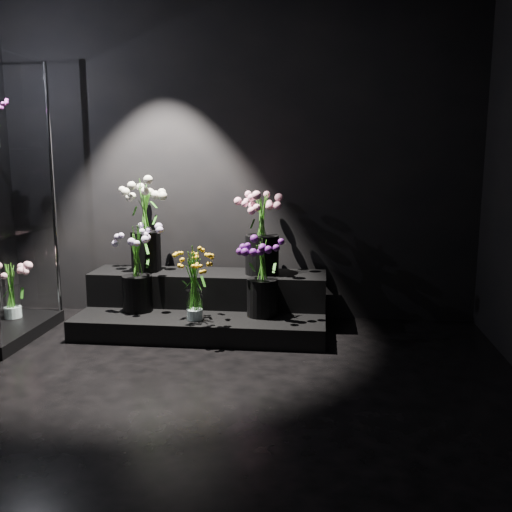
# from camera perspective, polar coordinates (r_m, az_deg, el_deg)

# --- Properties ---
(floor) EXTENTS (4.00, 4.00, 0.00)m
(floor) POSITION_cam_1_polar(r_m,az_deg,el_deg) (3.19, -7.47, -15.79)
(floor) COLOR black
(floor) RESTS_ON ground
(wall_back) EXTENTS (4.00, 0.00, 4.00)m
(wall_back) POSITION_cam_1_polar(r_m,az_deg,el_deg) (4.82, -2.04, 10.37)
(wall_back) COLOR black
(wall_back) RESTS_ON floor
(display_riser) EXTENTS (1.92, 0.85, 0.43)m
(display_riser) POSITION_cam_1_polar(r_m,az_deg,el_deg) (4.64, -5.04, -4.93)
(display_riser) COLOR black
(display_riser) RESTS_ON floor
(bouquet_orange_bells) EXTENTS (0.33, 0.33, 0.55)m
(bouquet_orange_bells) POSITION_cam_1_polar(r_m,az_deg,el_deg) (4.25, -6.21, -2.70)
(bouquet_orange_bells) COLOR white
(bouquet_orange_bells) RESTS_ON display_riser
(bouquet_lilac) EXTENTS (0.43, 0.43, 0.69)m
(bouquet_lilac) POSITION_cam_1_polar(r_m,az_deg,el_deg) (4.54, -11.88, -0.72)
(bouquet_lilac) COLOR black
(bouquet_lilac) RESTS_ON display_riser
(bouquet_purple) EXTENTS (0.37, 0.37, 0.59)m
(bouquet_purple) POSITION_cam_1_polar(r_m,az_deg,el_deg) (4.32, 0.65, -1.70)
(bouquet_purple) COLOR black
(bouquet_purple) RESTS_ON display_riser
(bouquet_cream_roses) EXTENTS (0.48, 0.48, 0.75)m
(bouquet_cream_roses) POSITION_cam_1_polar(r_m,az_deg,el_deg) (4.77, -11.05, 3.64)
(bouquet_cream_roses) COLOR black
(bouquet_cream_roses) RESTS_ON display_riser
(bouquet_pink_roses) EXTENTS (0.42, 0.42, 0.66)m
(bouquet_pink_roses) POSITION_cam_1_polar(r_m,az_deg,el_deg) (4.56, 0.61, 2.75)
(bouquet_pink_roses) COLOR black
(bouquet_pink_roses) RESTS_ON display_riser
(bouquet_case_base_pink) EXTENTS (0.39, 0.39, 0.44)m
(bouquet_case_base_pink) POSITION_cam_1_polar(r_m,az_deg,el_deg) (4.91, -23.29, -3.04)
(bouquet_case_base_pink) COLOR white
(bouquet_case_base_pink) RESTS_ON display_case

